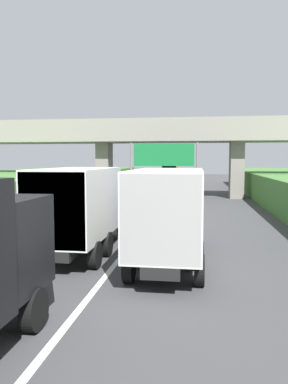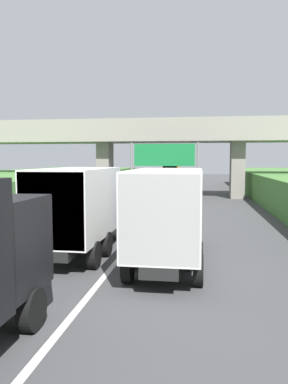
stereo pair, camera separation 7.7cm
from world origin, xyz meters
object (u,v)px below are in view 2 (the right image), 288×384
speed_limit_sign (41,194)px  truck_blue (169,211)px  truck_orange (172,171)px  truck_yellow (84,205)px  overhead_highway_sign (164,159)px  car_silver (145,194)px

speed_limit_sign → truck_blue: bearing=-46.9°
speed_limit_sign → truck_blue: size_ratio=0.31×
truck_orange → truck_yellow: size_ratio=1.00×
speed_limit_sign → truck_blue: 13.68m
truck_orange → truck_yellow: 46.01m
overhead_highway_sign → car_silver: overhead_highway_sign is taller
overhead_highway_sign → truck_blue: overhead_highway_sign is taller
overhead_highway_sign → truck_orange: bearing=93.0°
overhead_highway_sign → truck_yellow: overhead_highway_sign is taller
car_silver → truck_blue: bearing=-79.0°
truck_orange → truck_blue: size_ratio=1.00×
truck_orange → car_silver: size_ratio=1.78×
speed_limit_sign → car_silver: (5.86, 7.91, -0.62)m
truck_orange → overhead_highway_sign: bearing=-87.0°
truck_blue → overhead_highway_sign: bearing=95.9°
truck_orange → truck_blue: same height
truck_orange → car_silver: 29.40m
truck_yellow → truck_blue: size_ratio=1.00×
truck_yellow → truck_blue: (3.58, -1.27, 0.00)m
truck_orange → truck_blue: 47.41m
truck_orange → car_silver: bearing=-90.1°
speed_limit_sign → car_silver: size_ratio=0.54×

